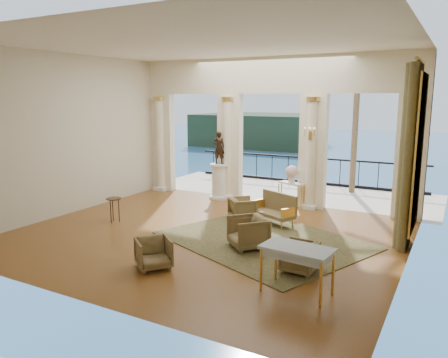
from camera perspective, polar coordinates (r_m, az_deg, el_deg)
The scene contains 23 objects.
floor at distance 10.73m, azimuth -2.31°, elevation -7.27°, with size 9.00×9.00×0.00m, color #4E2B0D.
room_walls at distance 9.28m, azimuth -6.04°, elevation 7.99°, with size 9.00×9.00×9.00m.
arcade at distance 13.64m, azimuth 5.99°, elevation 7.59°, with size 9.00×0.56×4.50m.
terrace at distance 15.82m, azimuth 8.60°, elevation -1.68°, with size 10.00×3.60×0.10m, color beige.
balustrade at distance 17.22m, azimuth 10.49°, elevation 0.82°, with size 9.00×0.06×1.03m.
palm_tree at distance 15.70m, azimuth 17.13°, elevation 13.10°, with size 2.00×2.00×4.50m.
headland at distance 86.50m, azimuth 4.66°, elevation 6.48°, with size 22.00×18.00×6.00m, color black.
sea at distance 69.56m, azimuth 24.17°, elevation 2.06°, with size 160.00×160.00×0.00m, color #20498C.
curtain at distance 10.36m, azimuth 23.03°, elevation 2.70°, with size 0.33×1.40×4.09m.
window_frame at distance 10.33m, azimuth 24.09°, elevation 3.05°, with size 0.04×1.60×3.40m, color gold.
wall_sconce at distance 12.88m, azimuth 11.19°, elevation 5.69°, with size 0.30×0.11×0.33m.
rug at distance 10.32m, azimuth 5.16°, elevation -7.97°, with size 4.37×3.40×0.02m, color #2D3418.
armchair_a at distance 8.74m, azimuth -9.20°, elevation -9.36°, with size 0.64×0.60×0.66m, color #42311A.
armchair_b at distance 9.71m, azimuth 3.17°, elevation -6.79°, with size 0.76×0.71×0.78m, color #42311A.
armchair_c at distance 8.58m, azimuth 9.78°, elevation -9.81°, with size 0.63×0.59×0.65m, color #42311A.
armchair_d at distance 11.92m, azimuth 2.45°, elevation -3.75°, with size 0.65×0.61×0.67m, color #42311A.
settee at distance 11.60m, azimuth 6.72°, elevation -3.87°, with size 1.34×0.98×0.82m.
game_table at distance 7.56m, azimuth 9.55°, elevation -9.37°, with size 1.25×0.76×0.82m.
pedestal at distance 14.31m, azimuth -0.66°, elevation -0.38°, with size 0.63×0.63×1.16m.
statue at distance 14.13m, azimuth -0.66°, elevation 4.12°, with size 0.39×0.25×1.06m, color black.
console_table at distance 13.32m, azimuth 8.79°, elevation -1.01°, with size 0.86×0.59×0.77m.
urn at distance 13.24m, azimuth 8.84°, elevation 0.80°, with size 0.39×0.39×0.52m.
side_table at distance 12.02m, azimuth -14.21°, elevation -2.86°, with size 0.40×0.40×0.65m.
Camera 1 is at (5.28, -8.73, 3.31)m, focal length 35.00 mm.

